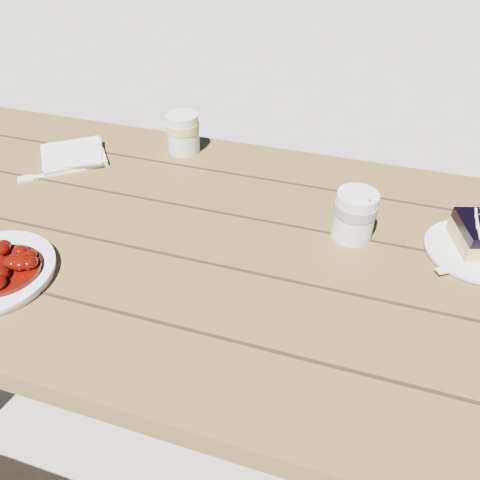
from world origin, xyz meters
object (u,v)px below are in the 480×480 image
(coffee_cup, at_px, (355,215))
(second_cup, at_px, (183,133))
(picnic_table, at_px, (272,305))
(dessert_plate, at_px, (475,251))

(coffee_cup, xyz_separation_m, second_cup, (-0.46, 0.23, 0.00))
(coffee_cup, relative_size, second_cup, 1.00)
(picnic_table, distance_m, dessert_plate, 0.42)
(picnic_table, height_order, coffee_cup, coffee_cup)
(dessert_plate, relative_size, coffee_cup, 1.85)
(picnic_table, height_order, second_cup, second_cup)
(picnic_table, xyz_separation_m, dessert_plate, (0.37, 0.10, 0.17))
(coffee_cup, bearing_deg, second_cup, 153.67)
(coffee_cup, height_order, second_cup, same)
(dessert_plate, relative_size, second_cup, 1.85)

